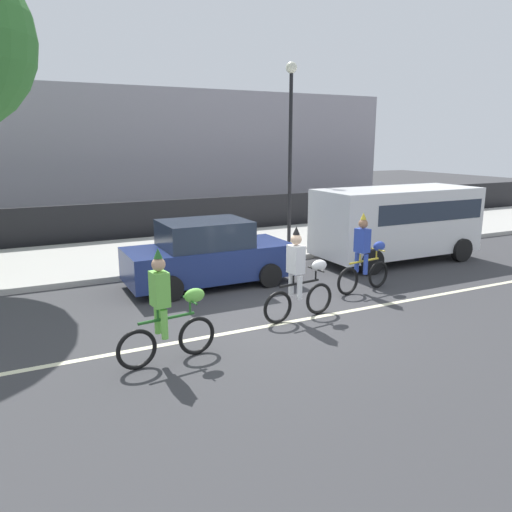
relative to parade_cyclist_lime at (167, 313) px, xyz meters
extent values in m
plane|color=#38383A|center=(2.58, 1.19, -0.84)|extent=(80.00, 80.00, 0.00)
cube|color=beige|center=(2.58, 0.69, -0.84)|extent=(36.00, 0.14, 0.01)
cube|color=#ADAAA3|center=(2.58, 7.69, -0.77)|extent=(60.00, 5.00, 0.15)
cube|color=black|center=(2.58, 10.59, -0.14)|extent=(40.00, 0.08, 1.40)
cube|color=#99939E|center=(2.57, 19.19, 2.11)|extent=(28.00, 8.00, 5.91)
torus|color=black|center=(0.51, 0.06, -0.51)|extent=(0.67, 0.15, 0.67)
torus|color=black|center=(-0.54, -0.06, -0.51)|extent=(0.67, 0.15, 0.67)
cylinder|color=#266626|center=(-0.01, 0.00, -0.09)|extent=(0.97, 0.16, 0.05)
cylinder|color=#266626|center=(-0.16, -0.02, 0.00)|extent=(0.04, 0.04, 0.18)
cylinder|color=#266626|center=(0.40, 0.05, 0.02)|extent=(0.04, 0.04, 0.23)
cylinder|color=#266626|center=(0.40, 0.05, 0.14)|extent=(0.09, 0.50, 0.03)
ellipsoid|color=#72CC4C|center=(0.49, 0.06, 0.21)|extent=(0.38, 0.24, 0.24)
cube|color=#72CC4C|center=(-0.11, -0.01, 0.42)|extent=(0.28, 0.35, 0.56)
sphere|color=tan|center=(-0.11, -0.01, 0.82)|extent=(0.22, 0.22, 0.22)
cone|color=#266626|center=(-0.11, -0.01, 1.00)|extent=(0.14, 0.14, 0.16)
cylinder|color=#72CC4C|center=(-0.10, -0.15, -0.13)|extent=(0.11, 0.11, 0.48)
cylinder|color=#72CC4C|center=(-0.13, 0.13, -0.13)|extent=(0.11, 0.11, 0.48)
torus|color=black|center=(3.49, 0.85, -0.51)|extent=(0.67, 0.14, 0.67)
torus|color=black|center=(2.44, 0.73, -0.51)|extent=(0.67, 0.14, 0.67)
cylinder|color=black|center=(2.96, 0.79, -0.09)|extent=(0.97, 0.16, 0.05)
cylinder|color=black|center=(2.81, 0.77, 0.00)|extent=(0.04, 0.04, 0.18)
cylinder|color=black|center=(3.38, 0.84, 0.02)|extent=(0.04, 0.04, 0.23)
cylinder|color=black|center=(3.38, 0.84, 0.14)|extent=(0.09, 0.50, 0.03)
ellipsoid|color=white|center=(3.46, 0.85, 0.21)|extent=(0.38, 0.24, 0.24)
cube|color=white|center=(2.86, 0.78, 0.42)|extent=(0.27, 0.34, 0.56)
sphere|color=beige|center=(2.86, 0.78, 0.82)|extent=(0.22, 0.22, 0.22)
cone|color=black|center=(2.86, 0.78, 1.00)|extent=(0.14, 0.14, 0.16)
cylinder|color=white|center=(2.88, 0.64, -0.13)|extent=(0.11, 0.11, 0.48)
cylinder|color=white|center=(2.85, 0.92, -0.13)|extent=(0.11, 0.11, 0.48)
torus|color=black|center=(5.86, 1.82, -0.51)|extent=(0.67, 0.17, 0.67)
torus|color=black|center=(4.83, 1.66, -0.51)|extent=(0.67, 0.17, 0.67)
cylinder|color=gold|center=(5.35, 1.74, -0.09)|extent=(0.96, 0.20, 0.05)
cylinder|color=gold|center=(5.20, 1.72, 0.00)|extent=(0.04, 0.04, 0.18)
cylinder|color=gold|center=(5.76, 1.81, 0.02)|extent=(0.04, 0.04, 0.23)
cylinder|color=gold|center=(5.76, 1.81, 0.14)|extent=(0.11, 0.50, 0.03)
ellipsoid|color=#2D47B2|center=(5.84, 1.82, 0.21)|extent=(0.39, 0.25, 0.24)
cube|color=#2D47B2|center=(5.25, 1.73, 0.42)|extent=(0.29, 0.35, 0.56)
sphere|color=#9E7051|center=(5.25, 1.73, 0.82)|extent=(0.22, 0.22, 0.22)
cone|color=gold|center=(5.25, 1.73, 1.00)|extent=(0.14, 0.14, 0.16)
cylinder|color=#2D47B2|center=(5.27, 1.59, -0.13)|extent=(0.11, 0.11, 0.48)
cylinder|color=#2D47B2|center=(5.23, 1.86, -0.13)|extent=(0.11, 0.11, 0.48)
cube|color=white|center=(8.23, 3.89, 0.39)|extent=(5.00, 2.00, 1.90)
cube|color=#283342|center=(8.63, 3.89, 0.74)|extent=(3.90, 2.02, 0.56)
cylinder|color=black|center=(9.93, 2.89, -0.49)|extent=(0.70, 0.22, 0.70)
cylinder|color=black|center=(9.93, 4.89, -0.49)|extent=(0.70, 0.22, 0.70)
cylinder|color=black|center=(6.53, 2.89, -0.49)|extent=(0.70, 0.22, 0.70)
cylinder|color=black|center=(6.53, 4.89, -0.49)|extent=(0.70, 0.22, 0.70)
cube|color=navy|center=(2.23, 3.92, -0.24)|extent=(4.10, 1.72, 0.80)
cube|color=#232D3D|center=(2.13, 3.92, 0.48)|extent=(2.10, 1.58, 0.64)
cylinder|color=black|center=(3.50, 3.06, -0.54)|extent=(0.60, 0.20, 0.60)
cylinder|color=black|center=(3.50, 4.78, -0.54)|extent=(0.60, 0.20, 0.60)
cylinder|color=black|center=(0.95, 3.06, -0.54)|extent=(0.60, 0.20, 0.60)
cylinder|color=black|center=(0.95, 4.78, -0.54)|extent=(0.60, 0.20, 0.60)
cylinder|color=black|center=(6.41, 7.13, 2.06)|extent=(0.12, 0.12, 5.50)
sphere|color=#EAEACC|center=(6.41, 7.13, 4.99)|extent=(0.36, 0.36, 0.36)
camera|label=1|loc=(-2.11, -7.45, 2.70)|focal=35.00mm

